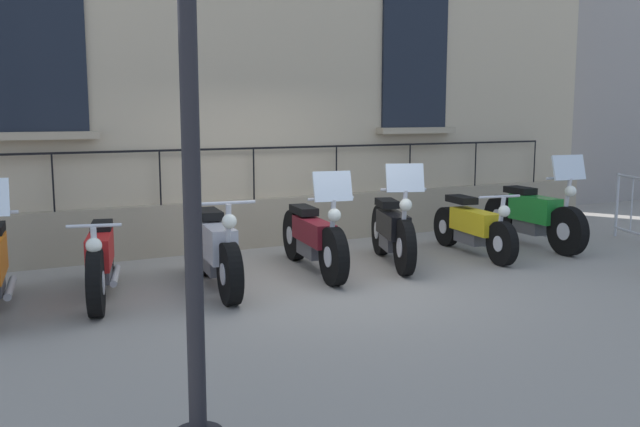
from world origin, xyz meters
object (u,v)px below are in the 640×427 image
Objects in this scene: motorcycle_red at (101,261)px; motorcycle_black at (393,232)px; motorcycle_yellow at (473,228)px; motorcycle_green at (533,216)px; motorcycle_silver at (216,251)px; motorcycle_maroon at (313,239)px.

motorcycle_red is 3.79m from motorcycle_black.
motorcycle_black reaches higher than motorcycle_red.
motorcycle_yellow is (0.08, 5.16, -0.02)m from motorcycle_red.
motorcycle_green is (-0.01, 6.40, 0.05)m from motorcycle_red.
motorcycle_black reaches higher than motorcycle_silver.
motorcycle_green is (-0.08, 1.24, 0.06)m from motorcycle_yellow.
motorcycle_yellow is at bearing 89.15° from motorcycle_red.
motorcycle_green is at bearing 93.80° from motorcycle_yellow.
motorcycle_green reaches higher than motorcycle_black.
motorcycle_silver is at bearing -80.24° from motorcycle_maroon.
motorcycle_yellow is (-0.12, 3.90, -0.04)m from motorcycle_silver.
motorcycle_red is 1.27m from motorcycle_silver.
motorcycle_yellow is at bearing 87.20° from motorcycle_maroon.
motorcycle_yellow is at bearing 91.70° from motorcycle_silver.
motorcycle_red is 5.16m from motorcycle_yellow.
motorcycle_maroon is (-0.24, 1.39, -0.01)m from motorcycle_silver.
motorcycle_black is (0.10, 1.15, 0.01)m from motorcycle_maroon.
motorcycle_red is 0.95× the size of motorcycle_green.
motorcycle_green is (-0.20, 5.14, 0.02)m from motorcycle_silver.
motorcycle_maroon is 1.15m from motorcycle_black.
motorcycle_silver is at bearing -86.92° from motorcycle_black.
motorcycle_maroon is 1.08× the size of motorcycle_yellow.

